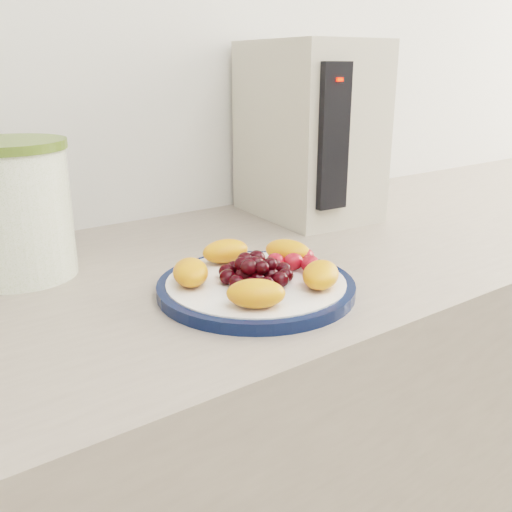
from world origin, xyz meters
TOP-DOWN VIEW (x-y plane):
  - counter at (0.00, 1.20)m, footprint 3.50×0.60m
  - cabinet_face at (0.00, 1.20)m, footprint 3.48×0.58m
  - plate_rim at (-0.12, 1.08)m, footprint 0.25×0.25m
  - plate_face at (-0.12, 1.08)m, footprint 0.23×0.23m
  - canister at (-0.34, 1.32)m, footprint 0.17×0.17m
  - canister_lid at (-0.34, 1.32)m, footprint 0.17×0.17m
  - appliance_body at (0.20, 1.35)m, footprint 0.21×0.27m
  - appliance_panel at (0.15, 1.22)m, footprint 0.06×0.02m
  - appliance_led at (0.14, 1.21)m, footprint 0.01×0.01m
  - fruit_plate at (-0.11, 1.08)m, footprint 0.22×0.21m

SIDE VIEW (x-z plane):
  - cabinet_face at x=0.00m, z-range 0.00..0.84m
  - counter at x=0.00m, z-range 0.00..0.90m
  - plate_rim at x=-0.12m, z-range 0.90..0.91m
  - plate_face at x=-0.12m, z-range 0.90..0.92m
  - fruit_plate at x=-0.11m, z-range 0.91..0.95m
  - canister at x=-0.34m, z-range 0.90..1.08m
  - appliance_body at x=0.20m, z-range 0.90..1.22m
  - appliance_panel at x=0.15m, z-range 0.95..1.18m
  - canister_lid at x=-0.34m, z-range 1.08..1.09m
  - appliance_led at x=0.14m, z-range 1.15..1.16m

